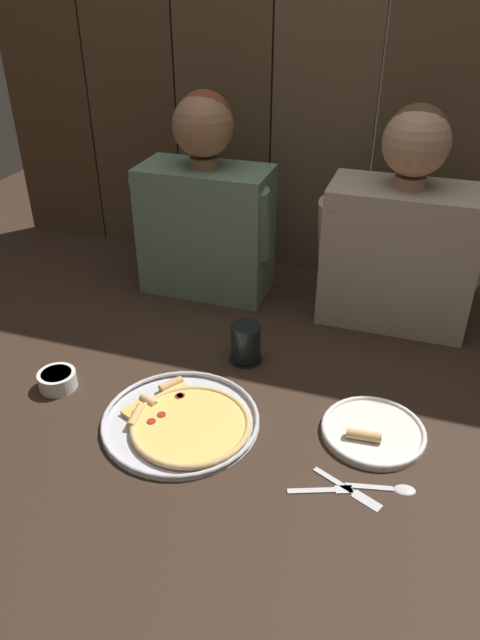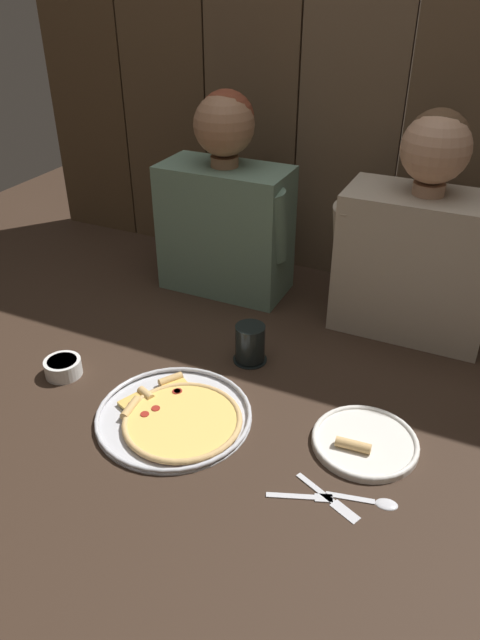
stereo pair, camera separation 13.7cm
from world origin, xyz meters
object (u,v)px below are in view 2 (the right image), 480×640
object	(u,v)px
dipping_bowl	(63,367)
diner_left	(225,206)
pizza_tray	(176,417)
drinking_glass	(250,344)
dinner_plate	(365,442)
diner_right	(419,242)

from	to	relation	value
dipping_bowl	diner_left	world-z (taller)	diner_left
pizza_tray	dipping_bowl	xyz separation A→B (m)	(-0.35, 0.03, 0.01)
drinking_glass	dipping_bowl	distance (m)	0.48
dinner_plate	diner_left	size ratio (longest dim) A/B	0.39
dinner_plate	diner_left	world-z (taller)	diner_left
pizza_tray	drinking_glass	distance (m)	0.29
pizza_tray	diner_right	size ratio (longest dim) A/B	0.60
pizza_tray	diner_left	xyz separation A→B (m)	(-0.18, 0.62, 0.26)
dinner_plate	dipping_bowl	distance (m)	0.76
drinking_glass	dipping_bowl	world-z (taller)	drinking_glass
dinner_plate	drinking_glass	distance (m)	0.40
dinner_plate	diner_right	bearing A→B (deg)	92.13
pizza_tray	diner_left	size ratio (longest dim) A/B	0.60
dinner_plate	diner_left	xyz separation A→B (m)	(-0.59, 0.52, 0.26)
diner_left	diner_right	world-z (taller)	same
pizza_tray	dinner_plate	bearing A→B (deg)	14.02
pizza_tray	dinner_plate	xyz separation A→B (m)	(0.41, 0.10, -0.00)
pizza_tray	diner_left	world-z (taller)	diner_left
diner_right	diner_left	bearing A→B (deg)	-179.99
pizza_tray	dipping_bowl	distance (m)	0.35
dinner_plate	drinking_glass	bearing A→B (deg)	152.51
diner_left	dipping_bowl	bearing A→B (deg)	-105.56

